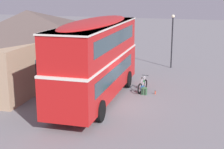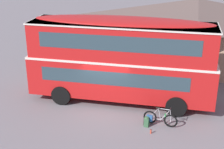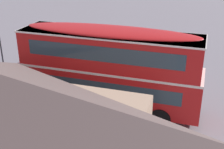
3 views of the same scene
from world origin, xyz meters
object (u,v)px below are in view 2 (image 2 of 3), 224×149
Objects in this scene: double_decker_bus at (121,57)px; water_bottle_red_squeeze at (151,131)px; touring_bicycle at (159,118)px; backpack_on_ground at (147,121)px.

double_decker_bus reaches higher than water_bottle_red_squeeze.
touring_bicycle is at bearing -41.67° from double_decker_bus.
touring_bicycle is (2.48, -2.20, -2.27)m from double_decker_bus.
double_decker_bus is 20.82× the size of backpack_on_ground.
backpack_on_ground reaches higher than water_bottle_red_squeeze.
backpack_on_ground is at bearing -157.19° from touring_bicycle.
double_decker_bus is 4.02m from touring_bicycle.
double_decker_bus is at bearing 128.03° from backpack_on_ground.
water_bottle_red_squeeze is at bearing -106.20° from touring_bicycle.
backpack_on_ground is (-0.57, -0.24, -0.11)m from touring_bicycle.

